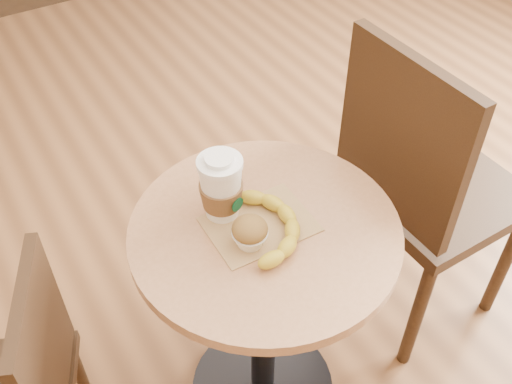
% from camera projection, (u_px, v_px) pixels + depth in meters
% --- Properties ---
extents(cafe_table, '(0.63, 0.63, 0.75)m').
position_uv_depth(cafe_table, '(264.00, 292.00, 1.54)').
color(cafe_table, black).
rests_on(cafe_table, ground).
extents(chair_right, '(0.46, 0.46, 1.03)m').
position_uv_depth(chair_right, '(422.00, 186.00, 1.74)').
color(chair_right, '#332112').
rests_on(chair_right, ground).
extents(kraft_bag, '(0.24, 0.19, 0.00)m').
position_uv_depth(kraft_bag, '(260.00, 224.00, 1.38)').
color(kraft_bag, tan).
rests_on(kraft_bag, cafe_table).
extents(coffee_cup, '(0.10, 0.11, 0.17)m').
position_uv_depth(coffee_cup, '(221.00, 189.00, 1.35)').
color(coffee_cup, white).
rests_on(coffee_cup, cafe_table).
extents(muffin, '(0.08, 0.08, 0.07)m').
position_uv_depth(muffin, '(250.00, 233.00, 1.31)').
color(muffin, white).
rests_on(muffin, kraft_bag).
extents(banana, '(0.26, 0.30, 0.04)m').
position_uv_depth(banana, '(269.00, 224.00, 1.35)').
color(banana, gold).
rests_on(banana, kraft_bag).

